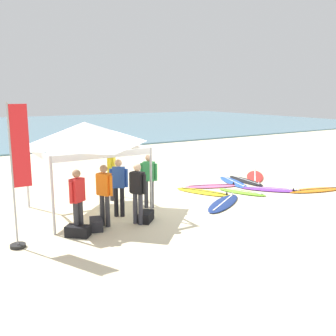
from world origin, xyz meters
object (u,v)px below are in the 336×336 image
(person_orange, at_px, (104,191))
(gear_bag_by_pole, at_px, (96,224))
(surfboard_navy, at_px, (223,203))
(person_red, at_px, (77,197))
(surfboard_blue, at_px, (233,182))
(person_blue, at_px, (119,184))
(banner_flag, at_px, (18,182))
(surfboard_yellow, at_px, (204,192))
(person_black, at_px, (138,189))
(surfboard_black, at_px, (246,181))
(canopy_tent, at_px, (85,134))
(surfboard_red, at_px, (255,176))
(person_green, at_px, (149,177))
(gear_bag_near_tent, at_px, (78,231))
(gear_bag_on_sand, at_px, (146,217))
(surfboard_lime, at_px, (242,192))
(surfboard_pink, at_px, (212,186))
(surfboard_purple, at_px, (272,189))
(person_yellow, at_px, (112,171))
(surfboard_orange, at_px, (315,190))

(person_orange, distance_m, gear_bag_by_pole, 0.91)
(surfboard_navy, bearing_deg, person_red, -178.22)
(surfboard_blue, bearing_deg, gear_bag_by_pole, -162.45)
(person_blue, height_order, banner_flag, banner_flag)
(surfboard_yellow, bearing_deg, person_orange, -162.49)
(person_red, distance_m, person_black, 1.67)
(surfboard_black, xyz_separation_m, banner_flag, (-9.25, -2.26, 1.54))
(surfboard_navy, bearing_deg, banner_flag, -178.10)
(canopy_tent, relative_size, surfboard_red, 1.29)
(person_green, bearing_deg, gear_bag_near_tent, -156.04)
(person_blue, bearing_deg, banner_flag, -163.56)
(banner_flag, relative_size, gear_bag_by_pole, 5.67)
(person_orange, xyz_separation_m, gear_bag_on_sand, (1.14, -0.25, -0.85))
(surfboard_navy, xyz_separation_m, person_black, (-3.28, -0.24, 0.95))
(surfboard_lime, xyz_separation_m, surfboard_pink, (-0.35, 1.32, -0.00))
(surfboard_black, relative_size, gear_bag_by_pole, 3.48)
(person_blue, xyz_separation_m, person_green, (1.17, 0.30, 0.00))
(canopy_tent, height_order, banner_flag, banner_flag)
(surfboard_navy, bearing_deg, surfboard_purple, 8.86)
(surfboard_blue, height_order, person_black, person_black)
(surfboard_yellow, bearing_deg, person_blue, -167.52)
(surfboard_pink, distance_m, gear_bag_on_sand, 4.71)
(person_orange, relative_size, person_black, 1.00)
(person_green, distance_m, gear_bag_near_tent, 3.14)
(person_black, bearing_deg, surfboard_yellow, 25.53)
(gear_bag_near_tent, bearing_deg, surfboard_yellow, 18.19)
(surfboard_black, xyz_separation_m, person_yellow, (-5.78, 0.37, 0.95))
(surfboard_orange, distance_m, person_yellow, 7.52)
(banner_flag, height_order, gear_bag_on_sand, banner_flag)
(gear_bag_on_sand, bearing_deg, surfboard_black, 20.64)
(surfboard_blue, bearing_deg, person_orange, -162.51)
(surfboard_blue, relative_size, gear_bag_by_pole, 3.77)
(canopy_tent, bearing_deg, surfboard_purple, -9.75)
(person_green, relative_size, gear_bag_on_sand, 2.85)
(canopy_tent, bearing_deg, surfboard_blue, 4.60)
(person_orange, relative_size, person_red, 1.00)
(person_orange, relative_size, gear_bag_near_tent, 2.85)
(surfboard_blue, bearing_deg, person_black, -157.21)
(person_blue, relative_size, gear_bag_on_sand, 2.85)
(surfboard_black, distance_m, person_black, 6.66)
(person_yellow, height_order, person_green, same)
(surfboard_yellow, bearing_deg, surfboard_blue, 17.45)
(surfboard_yellow, bearing_deg, surfboard_red, 15.24)
(surfboard_orange, xyz_separation_m, banner_flag, (-10.36, 0.26, 1.54))
(surfboard_navy, distance_m, person_green, 2.63)
(canopy_tent, distance_m, person_orange, 2.06)
(surfboard_yellow, height_order, surfboard_pink, same)
(surfboard_lime, bearing_deg, gear_bag_on_sand, -168.55)
(surfboard_navy, height_order, surfboard_black, same)
(surfboard_red, relative_size, person_black, 1.35)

